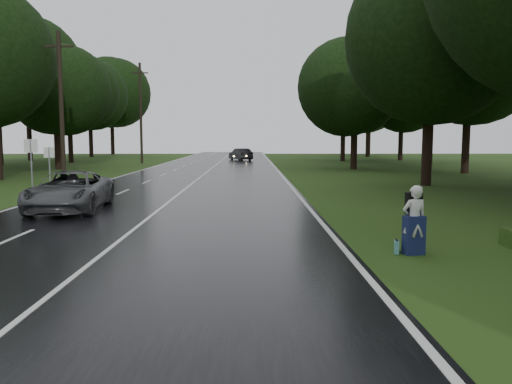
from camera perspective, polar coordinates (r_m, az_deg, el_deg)
ground at (r=12.53m, az=-16.95°, el=-6.91°), size 160.00×160.00×0.00m
road at (r=32.02m, az=-6.93°, el=1.12°), size 12.00×140.00×0.04m
lane_center at (r=32.02m, az=-6.93°, el=1.16°), size 0.12×140.00×0.01m
grey_car at (r=20.37m, az=-20.24°, el=0.11°), size 2.82×5.46×1.47m
far_car at (r=62.71m, az=-1.76°, el=4.26°), size 3.16×4.75×1.48m
hitchhiker at (r=12.62m, az=17.40°, el=-3.28°), size 0.67×0.63×1.66m
suitcase at (r=12.74m, az=15.56°, el=-5.99°), size 0.22×0.42×0.29m
utility_pole_mid at (r=34.85m, az=-20.80°, el=1.13°), size 1.80×0.28×9.46m
utility_pole_far at (r=57.51m, az=-12.73°, el=3.17°), size 1.80×0.28×10.94m
road_sign_a at (r=27.16m, az=-23.85°, el=-0.28°), size 0.65×0.10×2.72m
road_sign_b at (r=29.20m, az=-22.14°, el=0.20°), size 0.55×0.10×2.29m
tree_left_e at (r=48.69m, az=-21.37°, el=2.41°), size 7.69×7.69×12.01m
tree_left_f at (r=61.56m, az=-20.11°, el=3.13°), size 9.05×9.05×14.14m
tree_right_d at (r=31.36m, az=18.59°, el=0.71°), size 9.01×9.01×14.07m
tree_right_e at (r=46.49m, az=10.94°, el=2.56°), size 7.71×7.71×12.05m
tree_right_f at (r=62.20m, az=9.73°, el=3.44°), size 9.14×9.14×14.28m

